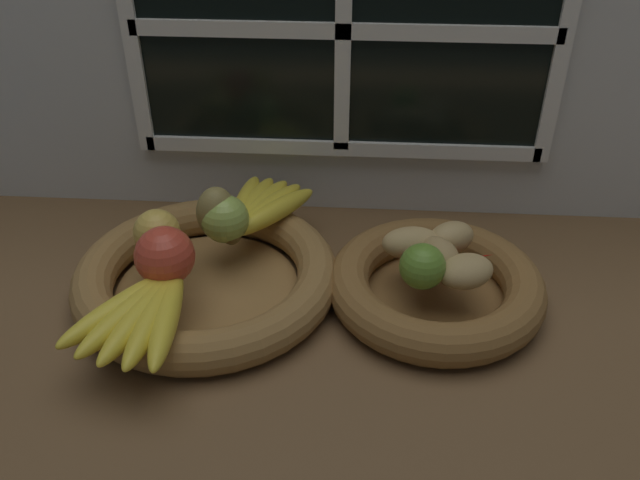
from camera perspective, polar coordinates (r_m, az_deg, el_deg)
ground_plane at (r=93.60cm, az=0.97°, el=-7.10°), size 140.00×90.00×3.00cm
back_wall at (r=105.21cm, az=2.03°, el=16.25°), size 140.00×4.60×55.00cm
fruit_bowl_left at (r=96.20cm, az=-9.69°, el=-3.12°), size 37.59×37.59×5.79cm
fruit_bowl_right at (r=94.50cm, az=9.88°, el=-3.92°), size 30.25×30.25×5.79cm
apple_golden_left at (r=95.48cm, az=-13.82°, el=0.65°), size 6.55×6.55×6.55cm
apple_green_back at (r=96.17cm, az=-8.16°, el=1.80°), size 7.01×7.01×7.01cm
apple_red_front at (r=89.14cm, az=-13.19°, el=-1.35°), size 7.95×7.95×7.95cm
pear_brown at (r=96.68cm, az=-8.86°, el=2.30°), size 8.14×8.15×8.10cm
banana_bunch_front at (r=84.54cm, az=-14.91°, el=-5.96°), size 15.00×20.29×3.09cm
banana_bunch_back at (r=101.83cm, az=-5.26°, el=2.74°), size 13.40×18.58×3.17cm
potato_small at (r=89.35cm, az=12.38°, el=-2.63°), size 9.31×8.29×4.18cm
potato_large at (r=91.35cm, az=10.20°, el=-1.28°), size 7.52×8.29×4.54cm
potato_oblong at (r=93.30cm, az=7.88°, el=-0.25°), size 8.95×6.17×4.40cm
potato_back at (r=95.20cm, az=11.18°, el=0.19°), size 8.41×7.64×4.52cm
lime_near at (r=87.49cm, az=8.79°, el=-2.26°), size 6.13×6.13×6.13cm
chili_pepper at (r=92.64cm, az=11.03°, el=-1.80°), size 13.14×5.85×1.98cm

